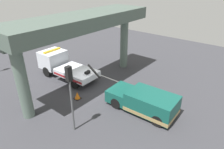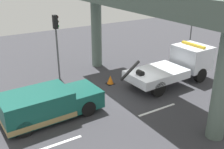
% 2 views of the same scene
% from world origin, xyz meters
% --- Properties ---
extents(ground_plane, '(60.00, 40.00, 0.10)m').
position_xyz_m(ground_plane, '(0.00, 0.00, -0.05)').
color(ground_plane, '#38383D').
extents(lane_stripe_west, '(2.60, 0.16, 0.01)m').
position_xyz_m(lane_stripe_west, '(-6.00, -2.40, 0.00)').
color(lane_stripe_west, silver).
rests_on(lane_stripe_west, ground).
extents(lane_stripe_mid, '(2.60, 0.16, 0.01)m').
position_xyz_m(lane_stripe_mid, '(0.00, -2.40, 0.00)').
color(lane_stripe_mid, silver).
rests_on(lane_stripe_mid, ground).
extents(lane_stripe_east, '(2.60, 0.16, 0.01)m').
position_xyz_m(lane_stripe_east, '(6.00, -2.40, 0.00)').
color(lane_stripe_east, silver).
rests_on(lane_stripe_east, ground).
extents(tow_truck_white, '(7.29, 2.61, 2.46)m').
position_xyz_m(tow_truck_white, '(3.82, 0.03, 1.20)').
color(tow_truck_white, silver).
rests_on(tow_truck_white, ground).
extents(towed_van_green, '(5.27, 2.38, 1.58)m').
position_xyz_m(towed_van_green, '(-5.45, -0.00, 0.78)').
color(towed_van_green, '#145147').
rests_on(towed_van_green, ground).
extents(overpass_structure, '(3.60, 13.43, 6.35)m').
position_xyz_m(overpass_structure, '(0.63, 0.00, 5.44)').
color(overpass_structure, '#596B60').
rests_on(overpass_structure, ground).
extents(traffic_light_near, '(0.39, 0.32, 4.51)m').
position_xyz_m(traffic_light_near, '(-2.98, 4.64, 3.28)').
color(traffic_light_near, '#515456').
rests_on(traffic_light_near, ground).
extents(traffic_cone_orange, '(0.51, 0.51, 0.61)m').
position_xyz_m(traffic_cone_orange, '(-0.39, 2.01, 0.29)').
color(traffic_cone_orange, orange).
rests_on(traffic_cone_orange, ground).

